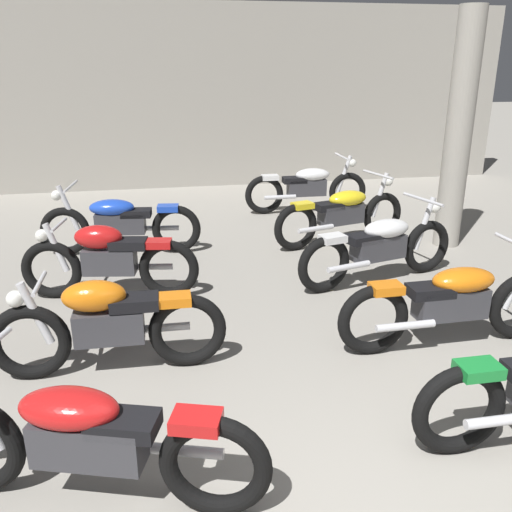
% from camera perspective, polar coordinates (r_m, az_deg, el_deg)
% --- Properties ---
extents(back_wall, '(13.10, 0.24, 3.60)m').
position_cam_1_polar(back_wall, '(11.72, -6.01, 15.90)').
color(back_wall, '#9E998E').
rests_on(back_wall, ground).
extents(support_pillar, '(0.36, 0.36, 3.20)m').
position_cam_1_polar(support_pillar, '(8.19, 20.13, 11.84)').
color(support_pillar, '#9E998E').
rests_on(support_pillar, ground).
extents(motorcycle_left_row_0, '(2.10, 0.91, 0.97)m').
position_cam_1_polar(motorcycle_left_row_0, '(3.56, -17.01, -17.49)').
color(motorcycle_left_row_0, black).
rests_on(motorcycle_left_row_0, ground).
extents(motorcycle_left_row_1, '(1.97, 0.48, 0.88)m').
position_cam_1_polar(motorcycle_left_row_1, '(4.83, -14.99, -6.70)').
color(motorcycle_left_row_1, black).
rests_on(motorcycle_left_row_1, ground).
extents(motorcycle_left_row_2, '(1.96, 0.55, 0.88)m').
position_cam_1_polar(motorcycle_left_row_2, '(6.34, -14.92, -0.29)').
color(motorcycle_left_row_2, black).
rests_on(motorcycle_left_row_2, ground).
extents(motorcycle_left_row_3, '(2.17, 0.68, 0.97)m').
position_cam_1_polar(motorcycle_left_row_3, '(7.77, -13.86, 3.42)').
color(motorcycle_left_row_3, black).
rests_on(motorcycle_left_row_3, ground).
extents(motorcycle_right_row_1, '(2.17, 0.68, 0.97)m').
position_cam_1_polar(motorcycle_right_row_1, '(5.40, 19.54, -4.39)').
color(motorcycle_right_row_1, black).
rests_on(motorcycle_right_row_1, ground).
extents(motorcycle_right_row_2, '(2.13, 0.83, 0.97)m').
position_cam_1_polar(motorcycle_right_row_2, '(6.73, 12.58, 1.02)').
color(motorcycle_right_row_2, black).
rests_on(motorcycle_right_row_2, ground).
extents(motorcycle_right_row_3, '(2.13, 0.85, 0.97)m').
position_cam_1_polar(motorcycle_right_row_3, '(8.10, 8.84, 4.42)').
color(motorcycle_right_row_3, black).
rests_on(motorcycle_right_row_3, ground).
extents(motorcycle_right_row_4, '(2.17, 0.68, 0.97)m').
position_cam_1_polar(motorcycle_right_row_4, '(9.73, 5.31, 7.14)').
color(motorcycle_right_row_4, black).
rests_on(motorcycle_right_row_4, ground).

